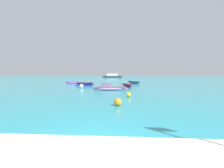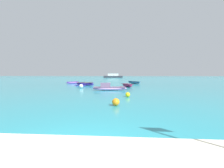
% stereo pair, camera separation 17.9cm
% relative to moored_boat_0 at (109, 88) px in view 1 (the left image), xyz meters
% --- Properties ---
extents(ground_plane, '(240.00, 240.00, 0.00)m').
position_rel_moored_boat_0_xyz_m(ground_plane, '(0.54, -14.08, -0.31)').
color(ground_plane, teal).
extents(moored_boat_0, '(4.06, 1.14, 0.87)m').
position_rel_moored_boat_0_xyz_m(moored_boat_0, '(0.00, 0.00, 0.00)').
color(moored_boat_0, '#CC8FCE').
rests_on(moored_boat_0, ground_plane).
extents(moored_boat_1, '(2.43, 3.23, 0.47)m').
position_rel_moored_boat_0_xyz_m(moored_boat_1, '(3.83, 12.30, -0.05)').
color(moored_boat_1, teal).
rests_on(moored_boat_1, ground_plane).
extents(moored_boat_2, '(3.23, 3.55, 0.52)m').
position_rel_moored_boat_0_xyz_m(moored_boat_2, '(-4.69, 7.26, -0.06)').
color(moored_boat_2, '#39289F').
rests_on(moored_boat_2, ground_plane).
extents(moored_boat_3, '(2.31, 2.00, 0.42)m').
position_rel_moored_boat_0_xyz_m(moored_boat_3, '(-8.07, 11.09, -0.07)').
color(moored_boat_3, '#9A56DB').
rests_on(moored_boat_3, ground_plane).
extents(moored_boat_4, '(1.85, 2.63, 0.47)m').
position_rel_moored_boat_0_xyz_m(moored_boat_4, '(2.25, 4.64, -0.05)').
color(moored_boat_4, '#962659').
rests_on(moored_boat_4, ground_plane).
extents(mooring_buoy_0, '(0.46, 0.46, 0.46)m').
position_rel_moored_boat_0_xyz_m(mooring_buoy_0, '(1.18, -8.36, -0.08)').
color(mooring_buoy_0, orange).
rests_on(mooring_buoy_0, ground_plane).
extents(mooring_buoy_1, '(0.55, 0.55, 0.55)m').
position_rel_moored_boat_0_xyz_m(mooring_buoy_1, '(-3.99, 2.43, -0.03)').
color(mooring_buoy_1, white).
rests_on(mooring_buoy_1, ground_plane).
extents(mooring_buoy_2, '(0.39, 0.39, 0.39)m').
position_rel_moored_boat_0_xyz_m(mooring_buoy_2, '(2.00, -4.87, -0.11)').
color(mooring_buoy_2, yellow).
rests_on(mooring_buoy_2, ground_plane).
extents(distant_ferry, '(9.23, 2.03, 2.03)m').
position_rel_moored_boat_0_xyz_m(distant_ferry, '(-3.07, 55.68, 0.52)').
color(distant_ferry, '#2D333D').
rests_on(distant_ferry, ground_plane).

